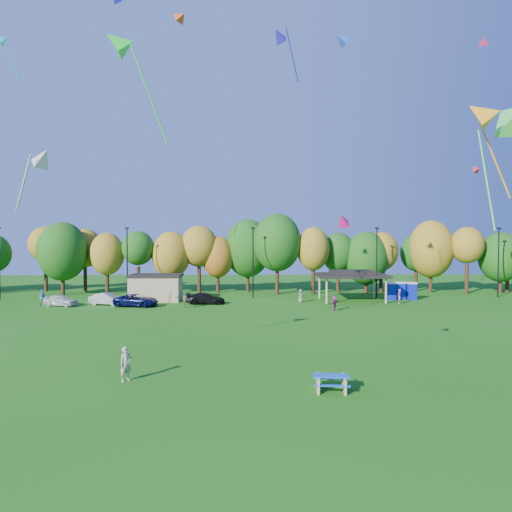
{
  "coord_description": "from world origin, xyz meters",
  "views": [
    {
      "loc": [
        0.63,
        -18.29,
        7.46
      ],
      "look_at": [
        1.36,
        6.0,
        6.62
      ],
      "focal_mm": 32.0,
      "sensor_mm": 36.0,
      "label": 1
    }
  ],
  "objects_px": {
    "porta_potties": "(401,291)",
    "car_c": "(136,300)",
    "car_d": "(206,298)",
    "kite_flyer": "(126,364)",
    "car_a": "(61,300)",
    "car_b": "(107,299)",
    "picnic_table": "(331,382)"
  },
  "relations": [
    {
      "from": "porta_potties",
      "to": "car_c",
      "type": "bearing_deg",
      "value": -170.92
    },
    {
      "from": "porta_potties",
      "to": "car_d",
      "type": "height_order",
      "value": "porta_potties"
    },
    {
      "from": "kite_flyer",
      "to": "car_a",
      "type": "height_order",
      "value": "kite_flyer"
    },
    {
      "from": "car_b",
      "to": "car_d",
      "type": "distance_m",
      "value": 11.28
    },
    {
      "from": "car_a",
      "to": "car_d",
      "type": "distance_m",
      "value": 16.3
    },
    {
      "from": "porta_potties",
      "to": "car_b",
      "type": "xyz_separation_m",
      "value": [
        -35.42,
        -3.87,
        -0.41
      ]
    },
    {
      "from": "kite_flyer",
      "to": "car_d",
      "type": "height_order",
      "value": "kite_flyer"
    },
    {
      "from": "picnic_table",
      "to": "car_b",
      "type": "distance_m",
      "value": 36.33
    },
    {
      "from": "car_a",
      "to": "car_d",
      "type": "xyz_separation_m",
      "value": [
        16.25,
        1.24,
        -0.02
      ]
    },
    {
      "from": "car_a",
      "to": "car_b",
      "type": "distance_m",
      "value": 5.04
    },
    {
      "from": "car_c",
      "to": "car_d",
      "type": "height_order",
      "value": "car_c"
    },
    {
      "from": "car_c",
      "to": "car_d",
      "type": "xyz_separation_m",
      "value": [
        7.66,
        1.75,
        -0.04
      ]
    },
    {
      "from": "car_a",
      "to": "car_c",
      "type": "bearing_deg",
      "value": -75.28
    },
    {
      "from": "picnic_table",
      "to": "car_a",
      "type": "height_order",
      "value": "car_a"
    },
    {
      "from": "car_d",
      "to": "car_c",
      "type": "bearing_deg",
      "value": 104.69
    },
    {
      "from": "car_b",
      "to": "car_c",
      "type": "xyz_separation_m",
      "value": [
        3.6,
        -1.22,
        0.0
      ]
    },
    {
      "from": "kite_flyer",
      "to": "car_c",
      "type": "xyz_separation_m",
      "value": [
        -5.76,
        27.36,
        -0.22
      ]
    },
    {
      "from": "car_a",
      "to": "car_d",
      "type": "height_order",
      "value": "car_a"
    },
    {
      "from": "kite_flyer",
      "to": "car_c",
      "type": "height_order",
      "value": "kite_flyer"
    },
    {
      "from": "car_a",
      "to": "car_c",
      "type": "relative_size",
      "value": 0.78
    },
    {
      "from": "car_a",
      "to": "car_b",
      "type": "height_order",
      "value": "car_b"
    },
    {
      "from": "porta_potties",
      "to": "picnic_table",
      "type": "bearing_deg",
      "value": -114.35
    },
    {
      "from": "porta_potties",
      "to": "kite_flyer",
      "type": "relative_size",
      "value": 2.05
    },
    {
      "from": "picnic_table",
      "to": "car_b",
      "type": "relative_size",
      "value": 0.46
    },
    {
      "from": "porta_potties",
      "to": "car_b",
      "type": "height_order",
      "value": "porta_potties"
    },
    {
      "from": "kite_flyer",
      "to": "car_b",
      "type": "distance_m",
      "value": 30.07
    },
    {
      "from": "kite_flyer",
      "to": "car_a",
      "type": "relative_size",
      "value": 0.47
    },
    {
      "from": "porta_potties",
      "to": "kite_flyer",
      "type": "xyz_separation_m",
      "value": [
        -26.06,
        -32.45,
        -0.18
      ]
    },
    {
      "from": "picnic_table",
      "to": "porta_potties",
      "type": "bearing_deg",
      "value": 72.68
    },
    {
      "from": "car_a",
      "to": "car_c",
      "type": "xyz_separation_m",
      "value": [
        8.59,
        -0.51,
        0.03
      ]
    },
    {
      "from": "porta_potties",
      "to": "car_d",
      "type": "xyz_separation_m",
      "value": [
        -24.15,
        -3.34,
        -0.45
      ]
    },
    {
      "from": "porta_potties",
      "to": "car_b",
      "type": "distance_m",
      "value": 35.63
    }
  ]
}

